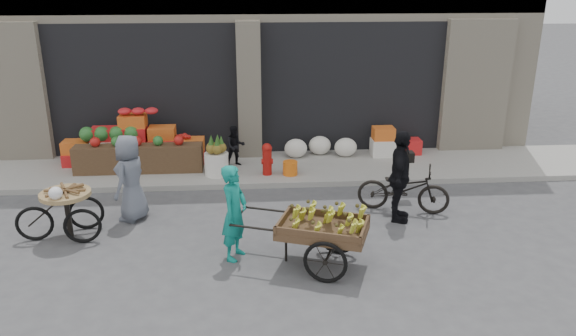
{
  "coord_description": "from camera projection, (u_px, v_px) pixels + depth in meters",
  "views": [
    {
      "loc": [
        -0.03,
        -8.01,
        4.35
      ],
      "look_at": [
        0.63,
        1.17,
        1.1
      ],
      "focal_mm": 35.0,
      "sensor_mm": 36.0,
      "label": 1
    }
  ],
  "objects": [
    {
      "name": "ground",
      "position": [
        254.0,
        258.0,
        8.98
      ],
      "size": [
        80.0,
        80.0,
        0.0
      ],
      "primitive_type": "plane",
      "color": "#424244",
      "rests_on": "ground"
    },
    {
      "name": "pineapple_bin",
      "position": [
        217.0,
        164.0,
        12.19
      ],
      "size": [
        0.52,
        0.52,
        0.5
      ],
      "primitive_type": "cylinder",
      "color": "silver",
      "rests_on": "sidewalk"
    },
    {
      "name": "right_bay_goods",
      "position": [
        360.0,
        144.0,
        13.44
      ],
      "size": [
        3.35,
        0.6,
        0.7
      ],
      "color": "silver",
      "rests_on": "sidewalk"
    },
    {
      "name": "sidewalk",
      "position": [
        251.0,
        169.0,
        12.82
      ],
      "size": [
        18.0,
        2.2,
        0.12
      ],
      "primitive_type": "cube",
      "color": "gray",
      "rests_on": "ground"
    },
    {
      "name": "cyclist",
      "position": [
        400.0,
        177.0,
        10.06
      ],
      "size": [
        0.69,
        1.07,
        1.69
      ],
      "primitive_type": "imported",
      "rotation": [
        0.0,
        0.0,
        1.27
      ],
      "color": "black",
      "rests_on": "ground"
    },
    {
      "name": "building",
      "position": [
        247.0,
        8.0,
        15.41
      ],
      "size": [
        14.0,
        6.45,
        7.0
      ],
      "color": "beige",
      "rests_on": "ground"
    },
    {
      "name": "bicycle",
      "position": [
        403.0,
        189.0,
        10.59
      ],
      "size": [
        1.82,
        1.08,
        0.9
      ],
      "primitive_type": "imported",
      "rotation": [
        0.0,
        0.0,
        1.27
      ],
      "color": "black",
      "rests_on": "ground"
    },
    {
      "name": "tricycle_cart",
      "position": [
        67.0,
        207.0,
        9.49
      ],
      "size": [
        1.46,
        0.96,
        0.95
      ],
      "rotation": [
        0.0,
        0.0,
        0.15
      ],
      "color": "#9E7F51",
      "rests_on": "ground"
    },
    {
      "name": "fire_hydrant",
      "position": [
        267.0,
        158.0,
        12.17
      ],
      "size": [
        0.22,
        0.22,
        0.71
      ],
      "color": "#A5140F",
      "rests_on": "sidewalk"
    },
    {
      "name": "orange_bucket",
      "position": [
        290.0,
        168.0,
        12.24
      ],
      "size": [
        0.32,
        0.32,
        0.3
      ],
      "primitive_type": "cylinder",
      "color": "orange",
      "rests_on": "sidewalk"
    },
    {
      "name": "banana_cart",
      "position": [
        320.0,
        226.0,
        8.52
      ],
      "size": [
        2.41,
        1.58,
        0.94
      ],
      "rotation": [
        0.0,
        0.0,
        -0.35
      ],
      "color": "brown",
      "rests_on": "ground"
    },
    {
      "name": "fruit_display",
      "position": [
        141.0,
        142.0,
        12.71
      ],
      "size": [
        3.1,
        1.12,
        1.24
      ],
      "color": "red",
      "rests_on": "sidewalk"
    },
    {
      "name": "vendor_woman",
      "position": [
        234.0,
        213.0,
        8.75
      ],
      "size": [
        0.57,
        0.67,
        1.55
      ],
      "primitive_type": "imported",
      "rotation": [
        0.0,
        0.0,
        1.16
      ],
      "color": "#107E72",
      "rests_on": "ground"
    },
    {
      "name": "vendor_grey",
      "position": [
        130.0,
        178.0,
        10.14
      ],
      "size": [
        0.75,
        0.91,
        1.6
      ],
      "primitive_type": "imported",
      "rotation": [
        0.0,
        0.0,
        -1.93
      ],
      "color": "slate",
      "rests_on": "ground"
    },
    {
      "name": "seated_person",
      "position": [
        235.0,
        146.0,
        12.71
      ],
      "size": [
        0.51,
        0.43,
        0.93
      ],
      "primitive_type": "imported",
      "rotation": [
        0.0,
        0.0,
        0.17
      ],
      "color": "black",
      "rests_on": "sidewalk"
    }
  ]
}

